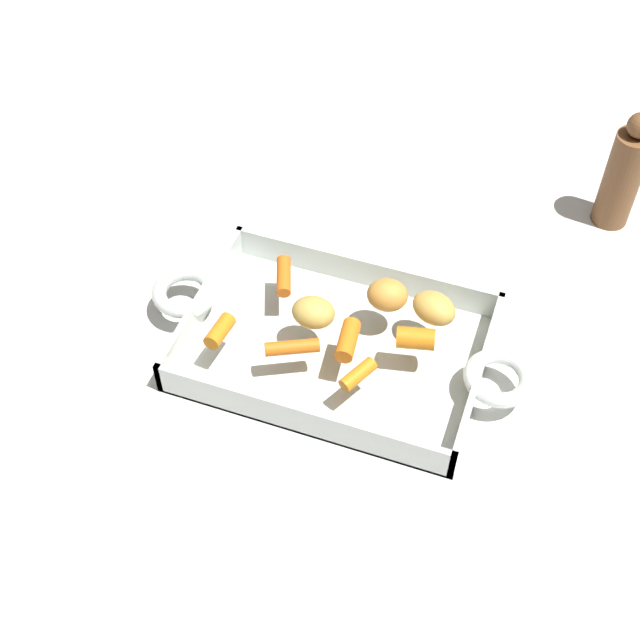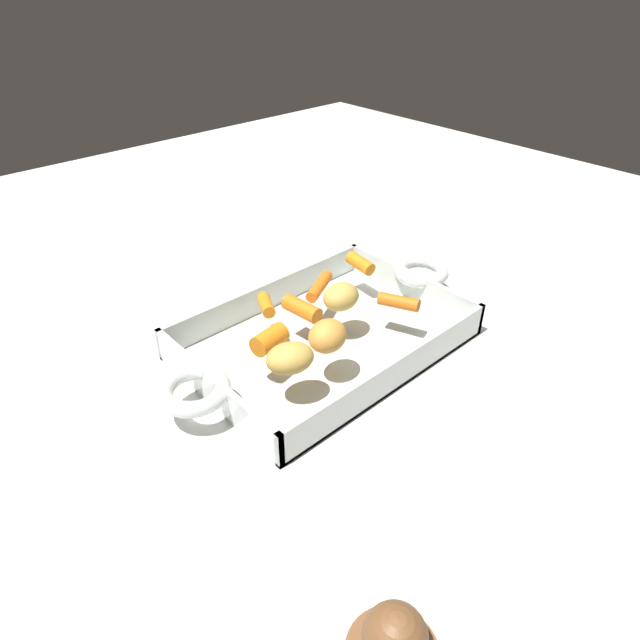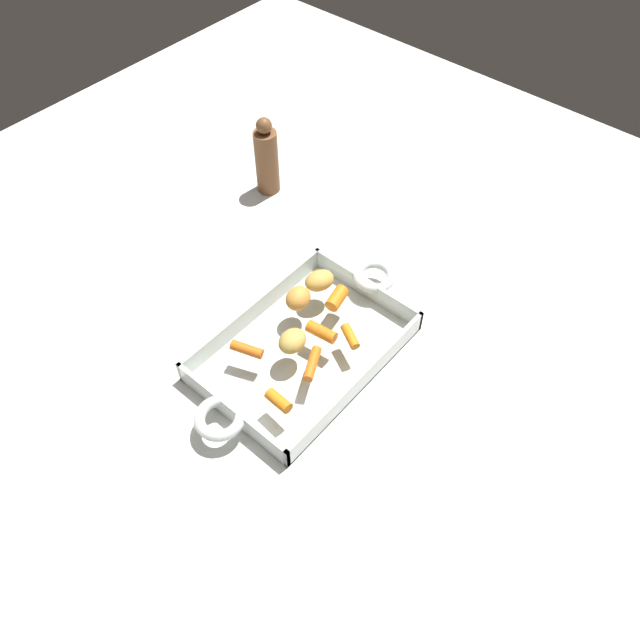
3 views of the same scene
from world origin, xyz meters
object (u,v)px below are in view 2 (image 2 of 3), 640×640
baby_carrot_northwest (399,302)px  potato_halved (290,358)px  baby_carrot_southeast (266,305)px  baby_carrot_northeast (270,340)px  baby_carrot_short (302,309)px  potato_near_roast (328,336)px  baby_carrot_center_left (319,286)px  baby_carrot_center_right (360,263)px  roasting_dish (325,336)px  potato_golden_large (341,297)px

baby_carrot_northwest → potato_halved: potato_halved is taller
baby_carrot_southeast → baby_carrot_northeast: bearing=55.2°
baby_carrot_short → potato_near_roast: bearing=71.8°
baby_carrot_northeast → baby_carrot_southeast: baby_carrot_northeast is taller
baby_carrot_northwest → potato_halved: (0.18, 0.00, 0.01)m
baby_carrot_center_left → baby_carrot_short: baby_carrot_short is taller
baby_carrot_short → potato_halved: size_ratio=0.96×
baby_carrot_center_right → roasting_dish: bearing=24.9°
roasting_dish → baby_carrot_short: size_ratio=9.00×
baby_carrot_center_right → potato_golden_large: size_ratio=0.87×
baby_carrot_northwest → baby_carrot_southeast: 0.16m
baby_carrot_northwest → potato_golden_large: size_ratio=1.06×
baby_carrot_short → potato_near_roast: (0.02, 0.07, 0.01)m
baby_carrot_center_left → potato_halved: (0.13, 0.10, 0.01)m
potato_halved → potato_golden_large: same height
roasting_dish → potato_golden_large: potato_golden_large is taller
baby_carrot_center_left → potato_halved: 0.16m
potato_near_roast → potato_halved: (0.05, 0.00, -0.00)m
baby_carrot_center_right → baby_carrot_southeast: size_ratio=0.99×
baby_carrot_center_right → baby_carrot_southeast: (0.16, -0.00, -0.00)m
baby_carrot_center_left → potato_near_roast: 0.12m
roasting_dish → potato_halved: bearing=27.5°
baby_carrot_short → potato_halved: (0.08, 0.07, 0.01)m
baby_carrot_center_right → baby_carrot_northwest: baby_carrot_center_right is taller
potato_halved → baby_carrot_southeast: bearing=-115.7°
baby_carrot_northeast → potato_golden_large: potato_golden_large is taller
baby_carrot_northwest → baby_carrot_short: 0.12m
baby_carrot_northwest → potato_near_roast: potato_near_roast is taller
roasting_dish → baby_carrot_southeast: size_ratio=10.49×
baby_carrot_northeast → potato_golden_large: bearing=-177.2°
potato_golden_large → potato_near_roast: bearing=35.9°
baby_carrot_center_left → roasting_dish: bearing=55.0°
roasting_dish → baby_carrot_southeast: baby_carrot_southeast is taller
roasting_dish → baby_carrot_center_left: (-0.03, -0.05, 0.04)m
potato_near_roast → baby_carrot_short: bearing=-108.2°
potato_near_roast → potato_halved: bearing=0.3°
baby_carrot_center_left → baby_carrot_northeast: bearing=23.4°
baby_carrot_center_left → potato_near_roast: (0.08, 0.10, 0.01)m
roasting_dish → potato_halved: 0.12m
baby_carrot_southeast → potato_golden_large: size_ratio=0.88×
roasting_dish → potato_near_roast: (0.04, 0.05, 0.05)m
baby_carrot_southeast → potato_halved: 0.12m
potato_near_roast → potato_halved: potato_near_roast is taller
baby_carrot_northwest → potato_near_roast: size_ratio=1.10×
baby_carrot_northwest → baby_carrot_southeast: size_ratio=1.20×
roasting_dish → baby_carrot_northwest: bearing=149.2°
baby_carrot_center_left → baby_carrot_center_right: bearing=-175.6°
baby_carrot_center_right → baby_carrot_southeast: bearing=-1.7°
potato_near_roast → potato_halved: size_ratio=0.90×
baby_carrot_center_right → potato_halved: (0.21, 0.10, 0.01)m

